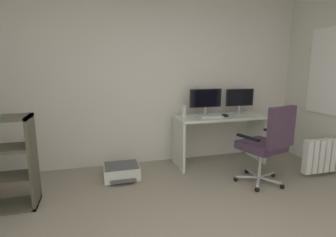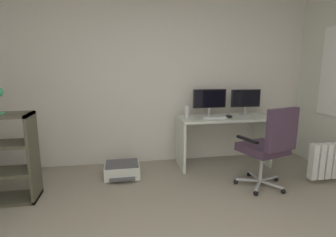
% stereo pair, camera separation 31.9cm
% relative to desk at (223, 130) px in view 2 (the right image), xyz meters
% --- Properties ---
extents(wall_back, '(5.04, 0.10, 2.75)m').
position_rel_desk_xyz_m(wall_back, '(-1.07, 0.40, 0.83)').
color(wall_back, silver).
rests_on(wall_back, ground).
extents(desk, '(1.37, 0.56, 0.76)m').
position_rel_desk_xyz_m(desk, '(0.00, 0.00, 0.00)').
color(desk, silver).
rests_on(desk, ground).
extents(monitor_main, '(0.51, 0.18, 0.41)m').
position_rel_desk_xyz_m(monitor_main, '(-0.20, 0.11, 0.46)').
color(monitor_main, '#B2B5B7').
rests_on(monitor_main, desk).
extents(monitor_secondary, '(0.47, 0.18, 0.40)m').
position_rel_desk_xyz_m(monitor_secondary, '(0.39, 0.11, 0.45)').
color(monitor_secondary, '#B2B5B7').
rests_on(monitor_secondary, desk).
extents(keyboard, '(0.35, 0.15, 0.02)m').
position_rel_desk_xyz_m(keyboard, '(-0.17, -0.06, 0.22)').
color(keyboard, silver).
rests_on(keyboard, desk).
extents(computer_mouse, '(0.06, 0.10, 0.03)m').
position_rel_desk_xyz_m(computer_mouse, '(0.05, -0.07, 0.23)').
color(computer_mouse, black).
rests_on(computer_mouse, desk).
extents(desktop_speaker, '(0.07, 0.07, 0.17)m').
position_rel_desk_xyz_m(desktop_speaker, '(-0.56, 0.07, 0.29)').
color(desktop_speaker, silver).
rests_on(desktop_speaker, desk).
extents(office_chair, '(0.63, 0.68, 1.05)m').
position_rel_desk_xyz_m(office_chair, '(0.22, -0.90, 0.03)').
color(office_chair, '#B7BABC').
rests_on(office_chair, ground).
extents(printer, '(0.48, 0.44, 0.20)m').
position_rel_desk_xyz_m(printer, '(-1.54, -0.19, -0.45)').
color(printer, silver).
rests_on(printer, ground).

